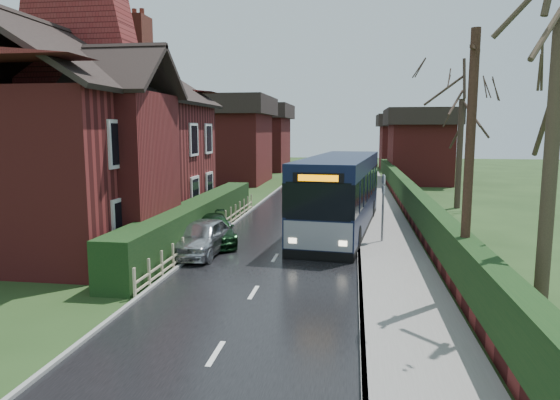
% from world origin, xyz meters
% --- Properties ---
extents(ground, '(140.00, 140.00, 0.00)m').
position_xyz_m(ground, '(0.00, 0.00, 0.00)').
color(ground, '#2F4D21').
rests_on(ground, ground).
extents(road, '(6.00, 100.00, 0.02)m').
position_xyz_m(road, '(0.00, 10.00, 0.01)').
color(road, black).
rests_on(road, ground).
extents(pavement, '(2.50, 100.00, 0.14)m').
position_xyz_m(pavement, '(4.25, 10.00, 0.07)').
color(pavement, slate).
rests_on(pavement, ground).
extents(kerb_right, '(0.12, 100.00, 0.14)m').
position_xyz_m(kerb_right, '(3.05, 10.00, 0.07)').
color(kerb_right, gray).
rests_on(kerb_right, ground).
extents(kerb_left, '(0.12, 100.00, 0.10)m').
position_xyz_m(kerb_left, '(-3.05, 10.00, 0.05)').
color(kerb_left, gray).
rests_on(kerb_left, ground).
extents(front_hedge, '(1.20, 16.00, 1.60)m').
position_xyz_m(front_hedge, '(-3.90, 5.00, 0.80)').
color(front_hedge, black).
rests_on(front_hedge, ground).
extents(picket_fence, '(0.10, 16.00, 0.90)m').
position_xyz_m(picket_fence, '(-3.15, 5.00, 0.45)').
color(picket_fence, tan).
rests_on(picket_fence, ground).
extents(right_wall_hedge, '(0.60, 50.00, 1.80)m').
position_xyz_m(right_wall_hedge, '(5.80, 10.00, 1.02)').
color(right_wall_hedge, maroon).
rests_on(right_wall_hedge, ground).
extents(brick_house, '(9.30, 14.60, 10.30)m').
position_xyz_m(brick_house, '(-8.73, 4.78, 4.38)').
color(brick_house, maroon).
rests_on(brick_house, ground).
extents(bus, '(3.85, 11.63, 3.47)m').
position_xyz_m(bus, '(2.20, 7.34, 1.72)').
color(bus, black).
rests_on(bus, ground).
extents(car_silver, '(1.77, 3.97, 1.33)m').
position_xyz_m(car_silver, '(-2.80, 2.19, 0.66)').
color(car_silver, silver).
rests_on(car_silver, ground).
extents(car_green, '(2.96, 4.32, 1.16)m').
position_xyz_m(car_green, '(-2.90, 4.00, 0.58)').
color(car_green, black).
rests_on(car_green, ground).
extents(car_distant, '(1.38, 3.87, 1.27)m').
position_xyz_m(car_distant, '(2.00, 41.53, 0.63)').
color(car_distant, black).
rests_on(car_distant, ground).
extents(bus_stop_sign, '(0.12, 0.44, 2.89)m').
position_xyz_m(bus_stop_sign, '(4.00, 4.88, 1.90)').
color(bus_stop_sign, slate).
rests_on(bus_stop_sign, ground).
extents(telegraph_pole, '(0.45, 0.88, 7.24)m').
position_xyz_m(telegraph_pole, '(5.80, -1.83, 3.67)').
color(telegraph_pole, '#2F1E15').
rests_on(telegraph_pole, ground).
extents(tree_right_far, '(4.78, 4.78, 9.24)m').
position_xyz_m(tree_right_far, '(9.00, 15.32, 6.90)').
color(tree_right_far, '#32241D').
rests_on(tree_right_far, ground).
extents(tree_house_side, '(4.11, 4.11, 9.35)m').
position_xyz_m(tree_house_side, '(-11.35, 18.00, 6.98)').
color(tree_house_side, '#34261E').
rests_on(tree_house_side, ground).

